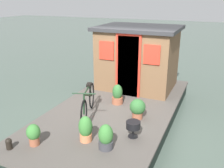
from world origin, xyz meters
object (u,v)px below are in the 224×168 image
at_px(houseboat_cabin, 138,57).
at_px(potted_plant_succulent, 138,108).
at_px(potted_plant_rosemary, 117,95).
at_px(charcoal_grill, 133,126).
at_px(potted_plant_basil, 34,134).
at_px(potted_plant_geranium, 86,129).
at_px(bicycle, 88,103).
at_px(potted_plant_mint, 106,137).
at_px(mooring_bollard, 9,143).

xyz_separation_m(houseboat_cabin, potted_plant_succulent, (-2.09, -0.71, -0.69)).
height_order(potted_plant_rosemary, charcoal_grill, potted_plant_rosemary).
xyz_separation_m(potted_plant_basil, potted_plant_geranium, (0.52, -0.83, 0.03)).
height_order(bicycle, potted_plant_mint, bicycle).
bearing_deg(mooring_bollard, houseboat_cabin, -14.29).
distance_m(potted_plant_geranium, mooring_bollard, 1.43).
bearing_deg(houseboat_cabin, bicycle, 171.52).
distance_m(bicycle, mooring_bollard, 1.91).
xyz_separation_m(bicycle, potted_plant_succulent, (0.39, -1.08, -0.11)).
distance_m(houseboat_cabin, potted_plant_rosemary, 1.65).
xyz_separation_m(potted_plant_basil, charcoal_grill, (1.03, -1.63, 0.02)).
distance_m(bicycle, charcoal_grill, 1.33).
height_order(potted_plant_basil, charcoal_grill, potted_plant_basil).
bearing_deg(potted_plant_rosemary, potted_plant_geranium, -176.09).
relative_size(bicycle, potted_plant_basil, 3.79).
distance_m(bicycle, potted_plant_geranium, 1.04).
relative_size(potted_plant_basil, potted_plant_geranium, 0.82).
bearing_deg(potted_plant_basil, houseboat_cabin, -10.72).
relative_size(potted_plant_geranium, potted_plant_mint, 1.07).
relative_size(potted_plant_basil, potted_plant_mint, 0.87).
xyz_separation_m(potted_plant_succulent, potted_plant_geranium, (-1.32, 0.62, 0.00)).
xyz_separation_m(bicycle, potted_plant_rosemary, (0.99, -0.32, -0.12)).
bearing_deg(charcoal_grill, potted_plant_mint, 150.79).
xyz_separation_m(potted_plant_succulent, potted_plant_mint, (-1.40, 0.15, -0.02)).
bearing_deg(potted_plant_rosemary, potted_plant_basil, 164.04).
bearing_deg(bicycle, potted_plant_basil, 165.52).
bearing_deg(bicycle, mooring_bollard, 157.97).
distance_m(houseboat_cabin, mooring_bollard, 4.45).
xyz_separation_m(potted_plant_rosemary, potted_plant_mint, (-1.99, -0.60, -0.01)).
relative_size(houseboat_cabin, potted_plant_mint, 4.83).
height_order(bicycle, mooring_bollard, bicycle).
bearing_deg(potted_plant_basil, bicycle, -14.48).
relative_size(potted_plant_mint, charcoal_grill, 1.45).
distance_m(potted_plant_basil, charcoal_grill, 1.93).
distance_m(potted_plant_rosemary, potted_plant_basil, 2.54).
xyz_separation_m(potted_plant_mint, charcoal_grill, (0.59, -0.33, 0.02)).
xyz_separation_m(potted_plant_rosemary, charcoal_grill, (-1.41, -0.93, 0.00)).
bearing_deg(potted_plant_basil, potted_plant_rosemary, -15.96).
xyz_separation_m(potted_plant_succulent, mooring_bollard, (-2.15, 1.79, -0.14)).
distance_m(potted_plant_succulent, charcoal_grill, 0.83).
bearing_deg(mooring_bollard, potted_plant_rosemary, -20.63).
distance_m(potted_plant_rosemary, charcoal_grill, 1.69).
relative_size(houseboat_cabin, bicycle, 1.46).
relative_size(potted_plant_basil, mooring_bollard, 1.94).
bearing_deg(potted_plant_succulent, potted_plant_rosemary, 51.68).
relative_size(potted_plant_rosemary, potted_plant_geranium, 1.01).
xyz_separation_m(potted_plant_basil, mooring_bollard, (-0.30, 0.33, -0.11)).
bearing_deg(potted_plant_mint, houseboat_cabin, 9.02).
height_order(houseboat_cabin, potted_plant_rosemary, houseboat_cabin).
bearing_deg(potted_plant_succulent, potted_plant_mint, 173.84).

